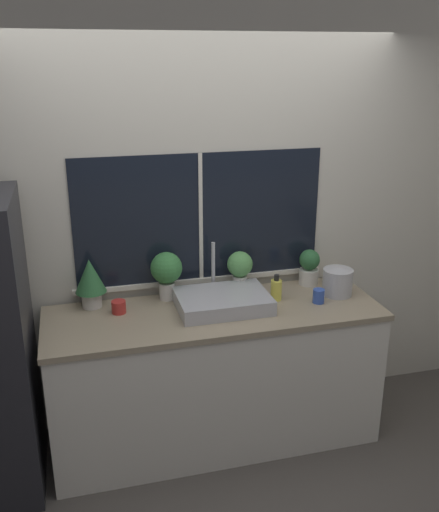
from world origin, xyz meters
name	(u,v)px	position (x,y,z in m)	size (l,w,h in m)	color
ground_plane	(229,469)	(0.00, 0.00, 0.00)	(14.00, 14.00, 0.00)	#4C4742
wall_back	(199,223)	(0.00, 0.72, 1.35)	(8.00, 0.09, 2.70)	beige
wall_right	(417,181)	(2.09, 1.50, 1.35)	(0.06, 7.00, 2.70)	beige
counter	(215,376)	(0.00, 0.32, 0.45)	(2.04, 0.67, 0.91)	silver
sink	(223,301)	(0.06, 0.36, 0.95)	(0.56, 0.46, 0.35)	#ADADB2
potted_plant_far_left	(90,280)	(-0.71, 0.58, 1.08)	(0.19, 0.19, 0.31)	silver
potted_plant_center_left	(166,271)	(-0.25, 0.58, 1.10)	(0.20, 0.20, 0.31)	silver
potted_plant_center_right	(240,267)	(0.23, 0.58, 1.07)	(0.17, 0.17, 0.27)	silver
potted_plant_far_right	(309,267)	(0.72, 0.58, 1.03)	(0.14, 0.14, 0.24)	silver
soap_bottle	(276,289)	(0.42, 0.39, 0.98)	(0.07, 0.07, 0.17)	#DBD14C
mug_blue	(319,296)	(0.66, 0.28, 0.95)	(0.07, 0.07, 0.09)	#3351AD
mug_red	(119,307)	(-0.56, 0.45, 0.94)	(0.09, 0.09, 0.08)	#B72D28
kettle	(338,281)	(0.82, 0.37, 1.00)	(0.19, 0.19, 0.19)	#B2B2B7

